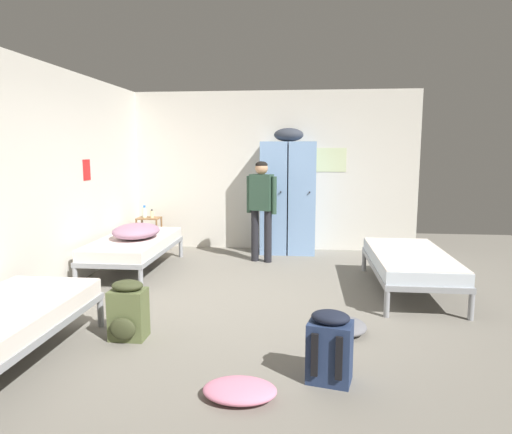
# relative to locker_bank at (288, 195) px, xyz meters

# --- Properties ---
(ground_plane) EXTENTS (9.48, 9.48, 0.00)m
(ground_plane) POSITION_rel_locker_bank_xyz_m (-0.29, -2.68, -0.97)
(ground_plane) COLOR slate
(room_backdrop) EXTENTS (4.90, 5.98, 2.70)m
(room_backdrop) POSITION_rel_locker_bank_xyz_m (-1.61, -1.33, 0.38)
(room_backdrop) COLOR beige
(room_backdrop) RESTS_ON ground_plane
(locker_bank) EXTENTS (0.90, 0.55, 2.07)m
(locker_bank) POSITION_rel_locker_bank_xyz_m (0.00, 0.00, 0.00)
(locker_bank) COLOR #7A9ECC
(locker_bank) RESTS_ON ground_plane
(shelf_unit) EXTENTS (0.38, 0.30, 0.57)m
(shelf_unit) POSITION_rel_locker_bank_xyz_m (-2.37, -0.07, -0.62)
(shelf_unit) COLOR brown
(shelf_unit) RESTS_ON ground_plane
(bed_left_rear) EXTENTS (0.90, 1.90, 0.49)m
(bed_left_rear) POSITION_rel_locker_bank_xyz_m (-2.12, -1.44, -0.59)
(bed_left_rear) COLOR gray
(bed_left_rear) RESTS_ON ground_plane
(bed_right) EXTENTS (0.90, 1.90, 0.49)m
(bed_right) POSITION_rel_locker_bank_xyz_m (1.55, -2.01, -0.59)
(bed_right) COLOR gray
(bed_right) RESTS_ON ground_plane
(bedding_heap) EXTENTS (0.63, 0.80, 0.20)m
(bedding_heap) POSITION_rel_locker_bank_xyz_m (-2.07, -1.48, -0.38)
(bedding_heap) COLOR gray
(bedding_heap) RESTS_ON bed_left_rear
(person_traveler) EXTENTS (0.47, 0.28, 1.55)m
(person_traveler) POSITION_rel_locker_bank_xyz_m (-0.38, -0.67, -0.04)
(person_traveler) COLOR black
(person_traveler) RESTS_ON ground_plane
(water_bottle) EXTENTS (0.07, 0.07, 0.21)m
(water_bottle) POSITION_rel_locker_bank_xyz_m (-2.45, -0.05, -0.31)
(water_bottle) COLOR silver
(water_bottle) RESTS_ON shelf_unit
(lotion_bottle) EXTENTS (0.05, 0.05, 0.15)m
(lotion_bottle) POSITION_rel_locker_bank_xyz_m (-2.30, -0.11, -0.33)
(lotion_bottle) COLOR beige
(lotion_bottle) RESTS_ON shelf_unit
(backpack_olive) EXTENTS (0.32, 0.34, 0.55)m
(backpack_olive) POSITION_rel_locker_bank_xyz_m (-1.32, -3.73, -0.71)
(backpack_olive) COLOR #566038
(backpack_olive) RESTS_ON ground_plane
(backpack_navy) EXTENTS (0.36, 0.38, 0.55)m
(backpack_navy) POSITION_rel_locker_bank_xyz_m (0.47, -4.33, -0.71)
(backpack_navy) COLOR navy
(backpack_navy) RESTS_ON ground_plane
(clothes_pile_pink) EXTENTS (0.52, 0.38, 0.11)m
(clothes_pile_pink) POSITION_rel_locker_bank_xyz_m (-0.16, -4.64, -0.91)
(clothes_pile_pink) COLOR pink
(clothes_pile_pink) RESTS_ON ground_plane
(clothes_pile_grey) EXTENTS (0.40, 0.46, 0.12)m
(clothes_pile_grey) POSITION_rel_locker_bank_xyz_m (0.67, -3.38, -0.91)
(clothes_pile_grey) COLOR slate
(clothes_pile_grey) RESTS_ON ground_plane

